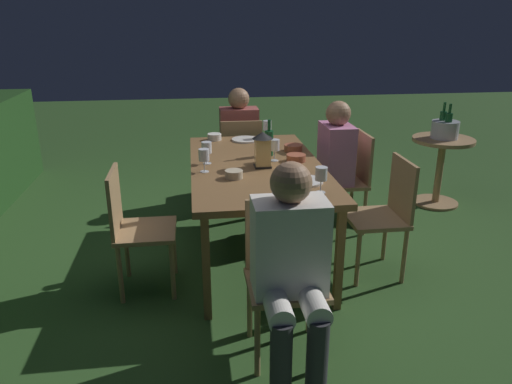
# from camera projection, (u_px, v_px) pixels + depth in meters

# --- Properties ---
(ground_plane) EXTENTS (16.00, 16.00, 0.00)m
(ground_plane) POSITION_uv_depth(u_px,v_px,m) (256.00, 253.00, 3.93)
(ground_plane) COLOR #2D5123
(dining_table) EXTENTS (1.83, 0.98, 0.76)m
(dining_table) POSITION_uv_depth(u_px,v_px,m) (256.00, 171.00, 3.69)
(dining_table) COLOR brown
(dining_table) RESTS_ON ground
(chair_side_left_b) EXTENTS (0.42, 0.40, 0.87)m
(chair_side_left_b) POSITION_uv_depth(u_px,v_px,m) (349.00, 176.00, 4.26)
(chair_side_left_b) COLOR #9E7A51
(chair_side_left_b) RESTS_ON ground
(person_in_pink) EXTENTS (0.38, 0.47, 1.15)m
(person_in_pink) POSITION_uv_depth(u_px,v_px,m) (328.00, 161.00, 4.18)
(person_in_pink) COLOR #C675A3
(person_in_pink) RESTS_ON ground
(chair_head_far) EXTENTS (0.40, 0.42, 0.87)m
(chair_head_far) POSITION_uv_depth(u_px,v_px,m) (241.00, 157.00, 4.85)
(chair_head_far) COLOR #9E7A51
(chair_head_far) RESTS_ON ground
(person_in_rust) EXTENTS (0.48, 0.38, 1.15)m
(person_in_rust) POSITION_uv_depth(u_px,v_px,m) (239.00, 137.00, 4.98)
(person_in_rust) COLOR #9E4C47
(person_in_rust) RESTS_ON ground
(chair_side_left_a) EXTENTS (0.42, 0.40, 0.87)m
(chair_side_left_a) POSITION_uv_depth(u_px,v_px,m) (385.00, 212.00, 3.49)
(chair_side_left_a) COLOR #9E7A51
(chair_side_left_a) RESTS_ON ground
(chair_head_near) EXTENTS (0.40, 0.42, 0.87)m
(chair_head_near) POSITION_uv_depth(u_px,v_px,m) (284.00, 271.00, 2.68)
(chair_head_near) COLOR #9E7A51
(chair_head_near) RESTS_ON ground
(person_in_cream) EXTENTS (0.48, 0.38, 1.15)m
(person_in_cream) POSITION_uv_depth(u_px,v_px,m) (292.00, 263.00, 2.44)
(person_in_cream) COLOR white
(person_in_cream) RESTS_ON ground
(chair_side_right_a) EXTENTS (0.42, 0.40, 0.87)m
(chair_side_right_a) POSITION_uv_depth(u_px,v_px,m) (135.00, 225.00, 3.27)
(chair_side_right_a) COLOR #9E7A51
(chair_side_right_a) RESTS_ON ground
(lantern_centerpiece) EXTENTS (0.15, 0.15, 0.27)m
(lantern_centerpiece) POSITION_uv_depth(u_px,v_px,m) (263.00, 148.00, 3.55)
(lantern_centerpiece) COLOR black
(lantern_centerpiece) RESTS_ON dining_table
(green_bottle_on_table) EXTENTS (0.07, 0.07, 0.29)m
(green_bottle_on_table) POSITION_uv_depth(u_px,v_px,m) (269.00, 142.00, 3.86)
(green_bottle_on_table) COLOR #195128
(green_bottle_on_table) RESTS_ON dining_table
(wine_glass_a) EXTENTS (0.08, 0.08, 0.17)m
(wine_glass_a) POSITION_uv_depth(u_px,v_px,m) (204.00, 156.00, 3.44)
(wine_glass_a) COLOR silver
(wine_glass_a) RESTS_ON dining_table
(wine_glass_b) EXTENTS (0.08, 0.08, 0.17)m
(wine_glass_b) POSITION_uv_depth(u_px,v_px,m) (207.00, 149.00, 3.64)
(wine_glass_b) COLOR silver
(wine_glass_b) RESTS_ON dining_table
(wine_glass_c) EXTENTS (0.08, 0.08, 0.17)m
(wine_glass_c) POSITION_uv_depth(u_px,v_px,m) (321.00, 175.00, 3.03)
(wine_glass_c) COLOR silver
(wine_glass_c) RESTS_ON dining_table
(wine_glass_d) EXTENTS (0.08, 0.08, 0.17)m
(wine_glass_d) POSITION_uv_depth(u_px,v_px,m) (275.00, 146.00, 3.71)
(wine_glass_d) COLOR silver
(wine_glass_d) RESTS_ON dining_table
(wine_glass_e) EXTENTS (0.08, 0.08, 0.17)m
(wine_glass_e) POSITION_uv_depth(u_px,v_px,m) (267.00, 126.00, 4.37)
(wine_glass_e) COLOR silver
(wine_glass_e) RESTS_ON dining_table
(plate_a) EXTENTS (0.25, 0.25, 0.01)m
(plate_a) POSITION_uv_depth(u_px,v_px,m) (246.00, 140.00, 4.37)
(plate_a) COLOR silver
(plate_a) RESTS_ON dining_table
(plate_b) EXTENTS (0.25, 0.25, 0.01)m
(plate_b) POSITION_uv_depth(u_px,v_px,m) (304.00, 181.00, 3.27)
(plate_b) COLOR silver
(plate_b) RESTS_ON dining_table
(bowl_olives) EXTENTS (0.15, 0.15, 0.05)m
(bowl_olives) POSITION_uv_depth(u_px,v_px,m) (296.00, 158.00, 3.73)
(bowl_olives) COLOR #9E5138
(bowl_olives) RESTS_ON dining_table
(bowl_bread) EXTENTS (0.15, 0.15, 0.06)m
(bowl_bread) POSITION_uv_depth(u_px,v_px,m) (293.00, 148.00, 4.00)
(bowl_bread) COLOR #9E5138
(bowl_bread) RESTS_ON dining_table
(bowl_salad) EXTENTS (0.12, 0.12, 0.06)m
(bowl_salad) POSITION_uv_depth(u_px,v_px,m) (214.00, 137.00, 4.37)
(bowl_salad) COLOR silver
(bowl_salad) RESTS_ON dining_table
(bowl_dip) EXTENTS (0.12, 0.12, 0.06)m
(bowl_dip) POSITION_uv_depth(u_px,v_px,m) (234.00, 174.00, 3.34)
(bowl_dip) COLOR #BCAD8E
(bowl_dip) RESTS_ON dining_table
(side_table) EXTENTS (0.59, 0.59, 0.69)m
(side_table) POSITION_uv_depth(u_px,v_px,m) (441.00, 160.00, 4.82)
(side_table) COLOR #9E7A51
(side_table) RESTS_ON ground
(ice_bucket) EXTENTS (0.26, 0.26, 0.34)m
(ice_bucket) POSITION_uv_depth(u_px,v_px,m) (445.00, 128.00, 4.71)
(ice_bucket) COLOR #B2B7BF
(ice_bucket) RESTS_ON side_table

